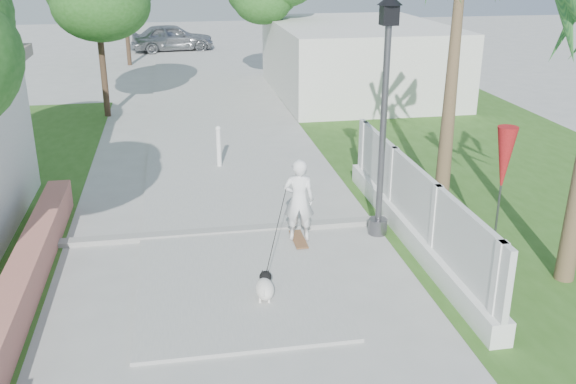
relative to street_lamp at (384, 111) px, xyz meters
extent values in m
cube|color=#B7B7B2|center=(-2.90, 14.50, -2.40)|extent=(3.20, 36.00, 0.06)
cube|color=#999993|center=(-2.90, 0.50, -2.38)|extent=(6.50, 0.25, 0.10)
cube|color=#335E1D|center=(4.10, 2.50, -2.42)|extent=(8.00, 20.00, 0.01)
cube|color=#BC7060|center=(-6.20, -1.50, -2.13)|extent=(0.45, 8.00, 0.60)
cube|color=white|center=(0.50, -0.50, -2.23)|extent=(0.35, 7.00, 0.40)
cube|color=white|center=(0.50, -0.50, -1.48)|extent=(0.10, 7.00, 1.10)
cube|color=white|center=(0.50, -3.70, -1.68)|extent=(0.14, 0.14, 1.50)
cube|color=white|center=(0.50, -1.50, -1.68)|extent=(0.14, 0.14, 1.50)
cube|color=white|center=(0.50, 0.70, -1.68)|extent=(0.14, 0.14, 1.50)
cube|color=white|center=(0.50, 2.70, -1.68)|extent=(0.14, 0.14, 1.50)
cube|color=silver|center=(3.10, 12.50, -1.13)|extent=(6.00, 8.00, 2.60)
cylinder|color=#59595E|center=(0.00, 0.00, -2.28)|extent=(0.36, 0.36, 0.30)
cylinder|color=#59595E|center=(0.00, 0.00, -0.43)|extent=(0.12, 0.12, 4.00)
cube|color=black|center=(0.00, 0.00, 1.67)|extent=(0.28, 0.28, 0.35)
cylinder|color=white|center=(-2.70, 4.50, -1.93)|extent=(0.12, 0.12, 1.00)
sphere|color=white|center=(-2.70, 4.50, -1.41)|extent=(0.14, 0.14, 0.14)
cylinder|color=#59595E|center=(1.90, -1.00, -1.43)|extent=(0.04, 0.04, 2.00)
cone|color=red|center=(1.90, -1.00, -0.73)|extent=(0.36, 0.36, 1.20)
cylinder|color=#4C3826|center=(-5.90, 10.50, -0.50)|extent=(0.20, 0.20, 3.85)
ellipsoid|color=#1E5317|center=(-5.90, 10.50, 1.15)|extent=(3.40, 3.40, 2.55)
cylinder|color=#4C3826|center=(0.30, 14.50, -0.68)|extent=(0.20, 0.20, 3.50)
ellipsoid|color=#1E5317|center=(0.30, 14.50, 0.82)|extent=(3.00, 3.00, 2.25)
cylinder|color=#4C3826|center=(-5.70, 20.50, -0.50)|extent=(0.20, 0.20, 3.85)
cone|color=brown|center=(1.70, 1.00, -0.03)|extent=(0.32, 0.32, 4.80)
cube|color=brown|center=(-1.59, -0.17, -2.34)|extent=(0.38, 0.83, 0.02)
imported|color=white|center=(-1.59, -0.17, -1.55)|extent=(0.63, 0.47, 1.55)
cylinder|color=gray|center=(-1.66, -0.46, -2.39)|extent=(0.03, 0.06, 0.06)
cylinder|color=gray|center=(-1.52, -0.46, -2.39)|extent=(0.03, 0.06, 0.06)
cylinder|color=gray|center=(-1.66, 0.12, -2.39)|extent=(0.03, 0.06, 0.06)
cylinder|color=gray|center=(-1.52, 0.12, -2.39)|extent=(0.03, 0.06, 0.06)
ellipsoid|color=white|center=(-2.51, -2.17, -2.20)|extent=(0.37, 0.53, 0.30)
sphere|color=black|center=(-2.47, -1.94, -2.11)|extent=(0.19, 0.19, 0.19)
sphere|color=white|center=(-2.45, -1.85, -2.13)|extent=(0.09, 0.09, 0.09)
cone|color=black|center=(-2.51, -1.93, -2.01)|extent=(0.06, 0.06, 0.07)
cone|color=black|center=(-2.42, -1.95, -2.01)|extent=(0.06, 0.06, 0.07)
cylinder|color=white|center=(-2.56, -2.04, -2.36)|extent=(0.04, 0.04, 0.14)
cylinder|color=white|center=(-2.42, -2.07, -2.36)|extent=(0.04, 0.04, 0.14)
cylinder|color=white|center=(-2.60, -2.27, -2.36)|extent=(0.04, 0.04, 0.14)
cylinder|color=white|center=(-2.47, -2.29, -2.36)|extent=(0.04, 0.04, 0.14)
cylinder|color=white|center=(-2.55, -2.39, -2.12)|extent=(0.05, 0.12, 0.12)
imported|color=#B4B6BC|center=(-3.63, 24.53, -1.70)|extent=(4.44, 2.17, 1.46)
camera|label=1|loc=(-3.69, -10.82, 2.73)|focal=40.00mm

